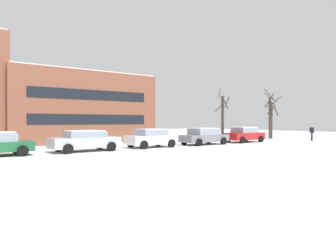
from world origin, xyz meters
The scene contains 11 objects.
ground_plane centered at (0.00, 0.00, 0.00)m, with size 120.00×120.00×0.00m, color white.
road_surface centered at (0.00, 3.47, 0.00)m, with size 80.00×8.94×0.00m.
parked_car_silver centered at (5.11, 8.66, 0.74)m, with size 4.66×2.29×1.43m.
parked_car_white centered at (10.49, 8.75, 0.75)m, with size 4.02×2.21×1.46m.
parked_car_gray centered at (15.86, 8.60, 0.75)m, with size 4.59×2.24×1.47m.
parked_car_red centered at (21.24, 8.65, 0.77)m, with size 4.36×2.12×1.51m.
pedestrian_crossing centered at (29.01, 6.17, 0.95)m, with size 0.46×0.45×1.63m.
tree_far_mid centered at (28.69, 11.19, 2.78)m, with size 2.02×1.96×5.91m.
tree_far_right centered at (21.30, 11.70, 2.59)m, with size 1.28×1.51×5.64m.
tree_far_left centered at (29.11, 11.30, 2.44)m, with size 1.35×1.52×5.58m.
building_far_right centered at (8.16, 20.60, 3.41)m, with size 13.78×10.67×6.83m.
Camera 1 is at (-2.17, -11.55, 2.01)m, focal length 32.62 mm.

